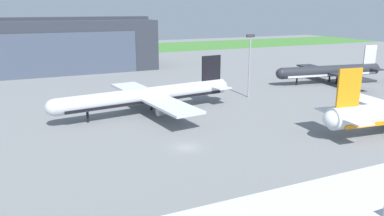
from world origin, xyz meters
name	(u,v)px	position (x,y,z in m)	size (l,w,h in m)	color
ground_plane	(186,147)	(0.00, 0.00, 0.00)	(440.00, 440.00, 0.00)	slate
grass_field_strip	(70,51)	(0.00, 169.36, 0.04)	(440.00, 56.00, 0.08)	#437F35
maintenance_hangar	(50,46)	(-15.00, 100.32, 9.97)	(79.79, 31.78, 20.86)	#2D333D
airliner_far_left	(149,96)	(1.10, 24.63, 4.17)	(45.85, 37.42, 12.55)	silver
airliner_far_right	(330,71)	(67.30, 34.66, 3.94)	(39.02, 34.53, 12.21)	#282B33
apron_light_mast	(250,61)	(31.58, 28.60, 10.31)	(2.40, 0.50, 17.42)	#99999E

